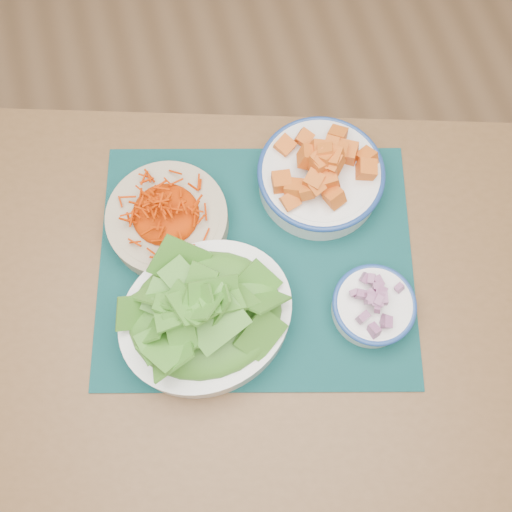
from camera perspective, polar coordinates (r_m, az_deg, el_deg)
The scene contains 7 objects.
ground at distance 1.72m, azimuth -8.59°, elevation -9.44°, with size 4.00×4.00×0.00m, color #9C724B.
table at distance 1.07m, azimuth -0.82°, elevation -5.98°, with size 1.24×1.00×0.75m.
placemat at distance 0.98m, azimuth -0.00°, elevation -0.61°, with size 0.54×0.44×0.00m, color #07292B.
carrot_bowl at distance 0.98m, azimuth -8.91°, elevation 3.86°, with size 0.27×0.27×0.08m.
squash_bowl at distance 0.99m, azimuth 6.56°, elevation 8.38°, with size 0.23×0.23×0.11m.
lettuce_bowl at distance 0.89m, azimuth -5.09°, elevation -5.77°, with size 0.33×0.30×0.13m.
onion_bowl at distance 0.94m, azimuth 11.70°, elevation -4.85°, with size 0.14×0.14×0.07m.
Camera 1 is at (0.17, -0.33, 1.68)m, focal length 40.00 mm.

